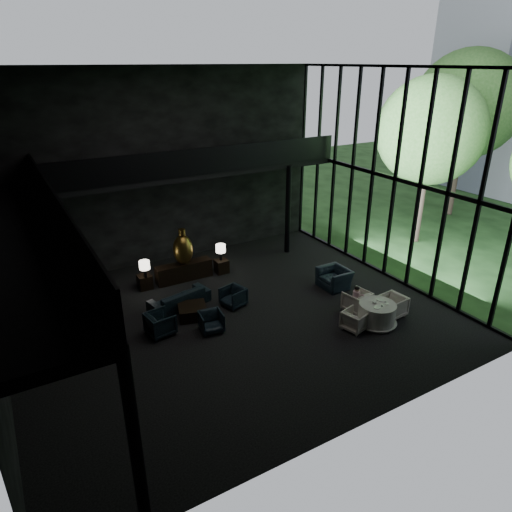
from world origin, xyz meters
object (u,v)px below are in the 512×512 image
table_lamp_left (144,266)px  sofa (179,295)px  table_lamp_right (221,249)px  dining_table (377,315)px  window_armchair (335,274)px  dining_chair_east (392,304)px  lounge_armchair_east (233,296)px  console (184,271)px  bronze_urn (183,249)px  child (356,294)px  dining_chair_west (355,320)px  lounge_armchair_west (160,322)px  side_table_left (145,282)px  side_table_right (221,266)px  dining_chair_north (357,300)px  coffee_table (192,311)px  lounge_armchair_south (211,321)px

table_lamp_left → sofa: bearing=-70.4°
table_lamp_right → dining_table: size_ratio=0.49×
window_armchair → dining_chair_east: bearing=6.8°
lounge_armchair_east → dining_table: size_ratio=0.57×
console → dining_chair_east: bearing=-50.5°
bronze_urn → child: (4.21, -5.36, -0.63)m
sofa → dining_chair_east: sofa is taller
table_lamp_right → dining_chair_west: table_lamp_right is taller
sofa → child: size_ratio=4.34×
table_lamp_right → dining_chair_west: 6.45m
lounge_armchair_east → sofa: bearing=-133.5°
console → lounge_armchair_west: bearing=-122.9°
side_table_left → dining_chair_west: size_ratio=0.79×
bronze_urn → side_table_left: size_ratio=2.60×
side_table_right → dining_chair_north: size_ratio=0.63×
coffee_table → dining_chair_west: 5.49m
bronze_urn → lounge_armchair_east: 3.05m
child → lounge_armchair_south: bearing=-16.3°
side_table_right → coffee_table: bearing=-132.1°
dining_chair_east → side_table_left: bearing=-138.2°
lounge_armchair_south → dining_chair_east: dining_chair_east is taller
coffee_table → dining_chair_east: size_ratio=1.08×
dining_chair_west → bronze_urn: bearing=14.6°
side_table_left → table_lamp_right: (3.20, -0.17, 0.76)m
bronze_urn → dining_table: (4.29, -6.31, -1.02)m
lounge_armchair_south → window_armchair: bearing=12.8°
side_table_right → sofa: (-2.56, -1.80, 0.18)m
console → dining_table: size_ratio=1.65×
sofa → coffee_table: sofa is taller
side_table_right → lounge_armchair_south: lounge_armchair_south is taller
console → dining_chair_west: 7.15m
side_table_right → table_lamp_right: (-0.00, 0.02, 0.76)m
bronze_urn → lounge_armchair_south: (-0.67, -3.93, -0.99)m
window_armchair → table_lamp_right: bearing=-137.4°
bronze_urn → sofa: size_ratio=0.62×
side_table_left → lounge_armchair_south: bearing=-77.0°
side_table_right → child: bearing=-63.7°
console → bronze_urn: (0.00, -0.06, 0.98)m
child → console: bearing=-52.2°
dining_chair_north → dining_table: bearing=81.0°
dining_chair_north → dining_chair_west: size_ratio=1.24×
dining_chair_north → dining_chair_east: bearing=126.0°
side_table_left → dining_chair_west: 8.08m
window_armchair → side_table_left: bearing=-119.8°
console → child: 6.87m
console → dining_chair_north: bearing=-51.3°
bronze_urn → sofa: bearing=-117.2°
lounge_armchair_west → lounge_armchair_south: bearing=-122.5°
bronze_urn → dining_chair_west: 7.16m
console → sofa: bearing=-116.5°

